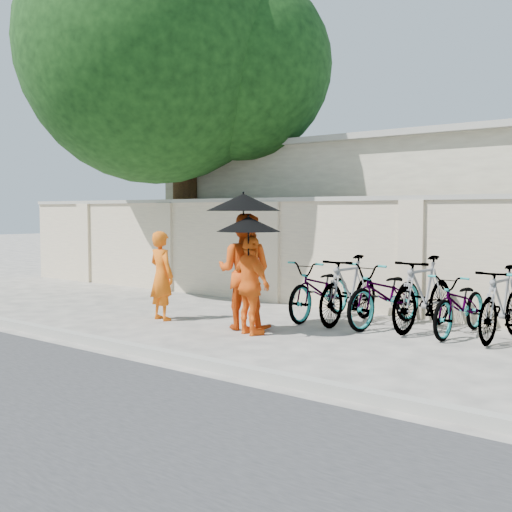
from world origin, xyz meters
The scene contains 16 objects.
ground centered at (0.00, 0.00, 0.00)m, with size 80.00×80.00×0.00m, color beige.
kerb centered at (0.00, -1.70, 0.06)m, with size 40.00×0.16×0.12m, color #A09F94.
compound_wall centered at (1.00, 3.20, 1.00)m, with size 20.00×0.30×2.00m, color beige.
building_behind centered at (2.00, 7.00, 1.60)m, with size 14.00×6.00×3.20m, color beige.
shade_tree centered at (-3.66, 2.97, 5.10)m, with size 6.70×6.20×8.20m.
monk_left centered at (-1.17, 0.28, 0.74)m, with size 0.54×0.36×1.48m, color orange.
monk_center centered at (0.44, 0.50, 0.89)m, with size 0.86×0.67×1.78m, color #D8460D.
parasol_center centered at (0.49, 0.42, 1.95)m, with size 1.14×1.14×1.07m.
monk_right centered at (0.81, 0.21, 0.73)m, with size 0.86×0.36×1.46m, color orange.
parasol_right centered at (0.83, 0.13, 1.63)m, with size 0.93×0.93×0.91m.
bike_0 centered at (0.87, 2.00, 0.50)m, with size 0.66×1.90×1.00m, color slate.
bike_1 centered at (1.46, 1.92, 0.55)m, with size 0.52×1.83×1.10m, color slate.
bike_2 centered at (2.05, 2.05, 0.51)m, with size 0.68×1.95×1.03m, color slate.
bike_3 centered at (2.64, 2.11, 0.57)m, with size 0.53×1.88×1.13m, color slate.
bike_4 centered at (3.23, 2.09, 0.46)m, with size 0.60×1.73×0.91m, color slate.
bike_5 centered at (3.82, 2.08, 0.52)m, with size 0.49×1.74×1.05m, color slate.
Camera 1 is at (6.69, -7.03, 1.81)m, focal length 45.00 mm.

